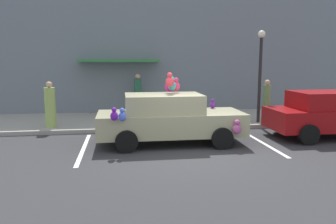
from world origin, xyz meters
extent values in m
plane|color=#2D2D30|center=(0.00, 0.00, 0.00)|extent=(60.00, 60.00, 0.00)
cube|color=gray|center=(0.00, 5.00, 0.07)|extent=(24.00, 4.00, 0.15)
cube|color=slate|center=(0.00, 7.15, 3.20)|extent=(24.00, 0.30, 6.40)
cube|color=#2D723D|center=(-1.90, 6.60, 2.55)|extent=(3.60, 1.10, 0.12)
cube|color=silver|center=(2.54, 1.00, 0.00)|extent=(0.12, 3.60, 0.01)
cube|color=silver|center=(-2.96, 1.00, 0.00)|extent=(0.12, 3.60, 0.01)
cube|color=#9C9975|center=(-0.33, 1.23, 0.64)|extent=(4.45, 1.71, 0.68)
cube|color=#9C9975|center=(-0.55, 1.23, 1.26)|extent=(2.31, 1.51, 0.56)
cylinder|color=black|center=(1.05, 2.09, 0.32)|extent=(0.64, 0.22, 0.64)
cylinder|color=black|center=(1.05, 0.38, 0.32)|extent=(0.64, 0.22, 0.64)
cylinder|color=black|center=(-1.71, 2.09, 0.32)|extent=(0.64, 0.22, 0.64)
cylinder|color=black|center=(-1.71, 0.38, 0.32)|extent=(0.64, 0.22, 0.64)
ellipsoid|color=#5D24E5|center=(0.45, 0.71, 1.13)|extent=(0.24, 0.20, 0.29)
sphere|color=#5D24E5|center=(0.45, 0.71, 1.32)|extent=(0.15, 0.15, 0.15)
ellipsoid|color=#E1355D|center=(-0.10, 1.67, 1.75)|extent=(0.25, 0.20, 0.29)
sphere|color=#E1355D|center=(-0.10, 1.67, 1.95)|extent=(0.16, 0.16, 0.16)
ellipsoid|color=#B71E75|center=(-0.34, 1.50, 1.75)|extent=(0.27, 0.22, 0.31)
sphere|color=#B71E75|center=(-0.34, 1.50, 1.96)|extent=(0.17, 0.17, 0.17)
ellipsoid|color=#5F238F|center=(1.18, 1.88, 1.10)|extent=(0.19, 0.15, 0.22)
sphere|color=#5F238F|center=(1.18, 1.88, 1.25)|extent=(0.12, 0.12, 0.12)
ellipsoid|color=#6819A7|center=(-2.03, 0.29, 1.06)|extent=(0.21, 0.17, 0.25)
sphere|color=#6819A7|center=(-2.03, 0.29, 1.23)|extent=(0.13, 0.13, 0.13)
ellipsoid|color=#C47A1E|center=(0.55, 0.72, 1.13)|extent=(0.24, 0.20, 0.28)
sphere|color=#C47A1E|center=(0.55, 0.72, 1.32)|extent=(0.15, 0.15, 0.15)
ellipsoid|color=#B04D8B|center=(1.45, 0.27, 0.60)|extent=(0.25, 0.21, 0.30)
sphere|color=#B04D8B|center=(1.45, 0.27, 0.80)|extent=(0.16, 0.16, 0.16)
ellipsoid|color=#C19116|center=(-1.03, 1.46, 1.10)|extent=(0.20, 0.16, 0.24)
sphere|color=#C19116|center=(-1.03, 1.46, 1.27)|extent=(0.13, 0.13, 0.13)
ellipsoid|color=#CC343E|center=(-0.37, 1.19, 1.92)|extent=(0.26, 0.21, 0.30)
sphere|color=#CC343E|center=(-0.37, 1.19, 2.12)|extent=(0.16, 0.16, 0.16)
ellipsoid|color=teal|center=(-0.28, 1.33, 1.80)|extent=(0.25, 0.20, 0.29)
sphere|color=teal|center=(-0.28, 1.33, 2.00)|extent=(0.16, 0.16, 0.16)
ellipsoid|color=#2D96C8|center=(-1.39, 1.80, 1.10)|extent=(0.19, 0.16, 0.22)
sphere|color=#2D96C8|center=(-1.39, 1.80, 1.25)|extent=(0.12, 0.12, 0.12)
ellipsoid|color=#4A65E6|center=(-1.82, 0.29, 1.04)|extent=(0.21, 0.17, 0.25)
sphere|color=#4A65E6|center=(-1.82, 0.29, 1.22)|extent=(0.14, 0.14, 0.14)
cube|color=maroon|center=(5.08, 1.34, 0.64)|extent=(4.07, 1.74, 0.68)
cube|color=maroon|center=(4.88, 1.34, 1.26)|extent=(2.12, 1.53, 0.56)
cylinder|color=black|center=(3.82, 2.21, 0.32)|extent=(0.64, 0.22, 0.64)
cylinder|color=black|center=(3.82, 0.47, 0.32)|extent=(0.64, 0.22, 0.64)
ellipsoid|color=#9E723D|center=(-1.45, 3.72, 0.35)|extent=(0.31, 0.26, 0.39)
sphere|color=#9E723D|center=(-1.45, 3.72, 0.62)|extent=(0.22, 0.22, 0.22)
sphere|color=#9E723D|center=(-1.52, 3.72, 0.70)|extent=(0.09, 0.09, 0.09)
sphere|color=#9E723D|center=(-1.37, 3.72, 0.70)|extent=(0.09, 0.09, 0.09)
cylinder|color=black|center=(3.50, 3.50, 1.78)|extent=(0.12, 0.12, 3.26)
sphere|color=#EAEACC|center=(3.50, 3.50, 3.55)|extent=(0.28, 0.28, 0.28)
cylinder|color=#255740|center=(-1.07, 6.34, 0.94)|extent=(0.34, 0.34, 1.58)
sphere|color=tan|center=(-1.07, 6.34, 1.84)|extent=(0.23, 0.23, 0.23)
cylinder|color=#95AF59|center=(-4.40, 3.72, 0.87)|extent=(0.38, 0.38, 1.44)
sphere|color=tan|center=(-4.40, 3.72, 1.70)|extent=(0.22, 0.22, 0.22)
cylinder|color=#688651|center=(3.97, 3.84, 0.87)|extent=(0.30, 0.30, 1.44)
sphere|color=tan|center=(3.97, 3.84, 1.69)|extent=(0.21, 0.21, 0.21)
camera|label=1|loc=(-1.85, -8.71, 2.56)|focal=35.45mm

